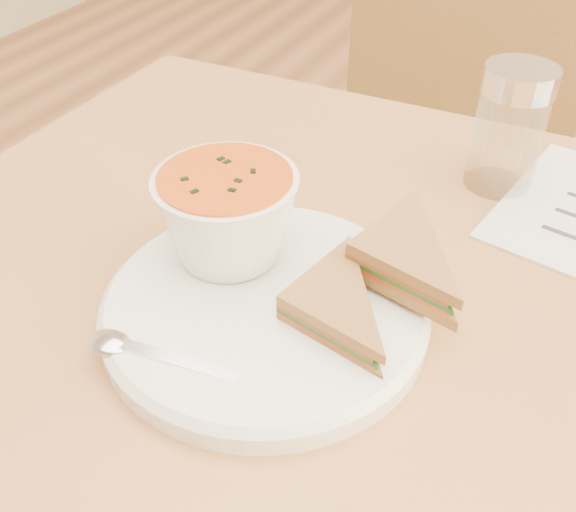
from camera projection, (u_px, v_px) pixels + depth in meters
The scene contains 7 objects.
chair_far at pixel (427, 231), 1.09m from camera, with size 0.40×0.40×0.90m, color brown, non-canonical shape.
plate at pixel (265, 309), 0.50m from camera, with size 0.25×0.25×0.02m, color white, non-canonical shape.
soup_bowl at pixel (228, 220), 0.51m from camera, with size 0.11×0.11×0.08m, color white, non-canonical shape.
sandwich_half_a at pixel (276, 310), 0.47m from camera, with size 0.09×0.09×0.03m, color #A6743A, non-canonical shape.
sandwich_half_b at pixel (345, 259), 0.49m from camera, with size 0.10×0.10×0.03m, color #A6743A, non-canonical shape.
spoon at pixel (171, 360), 0.44m from camera, with size 0.16×0.03×0.01m, color silver, non-canonical shape.
condiment_shaker at pixel (509, 129), 0.62m from camera, with size 0.07×0.07×0.12m, color silver, non-canonical shape.
Camera 1 is at (0.06, -0.38, 1.10)m, focal length 40.00 mm.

